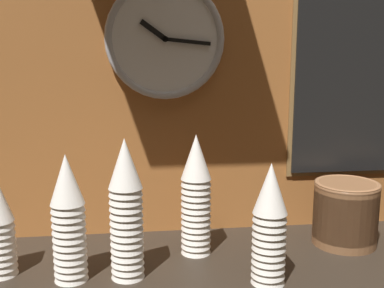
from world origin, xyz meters
name	(u,v)px	position (x,y,z in m)	size (l,w,h in m)	color
ground_plane	(240,274)	(0.00, 0.00, -0.02)	(1.60, 0.56, 0.04)	black
wall_tiled_back	(222,44)	(0.00, 0.27, 0.53)	(1.60, 0.03, 1.05)	#A3602D
cup_stack_left	(68,218)	(-0.39, -0.02, 0.15)	(0.08, 0.08, 0.29)	white
cup_stack_center_right	(270,224)	(0.05, -0.08, 0.14)	(0.08, 0.08, 0.28)	white
cup_stack_center_left	(126,209)	(-0.27, -0.02, 0.16)	(0.08, 0.08, 0.32)	white
cup_stack_center	(196,195)	(-0.09, 0.09, 0.15)	(0.08, 0.08, 0.31)	white
bowl_stack_right	(346,212)	(0.31, 0.11, 0.09)	(0.17, 0.17, 0.17)	brown
wall_clock	(165,39)	(-0.16, 0.23, 0.54)	(0.31, 0.03, 0.31)	white
menu_board	(353,87)	(0.37, 0.24, 0.41)	(0.37, 0.01, 0.51)	olive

